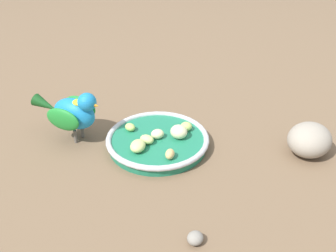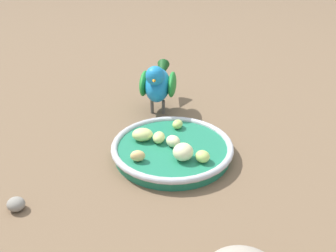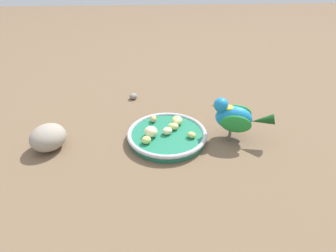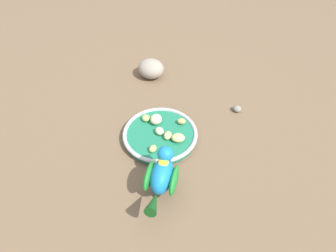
% 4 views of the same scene
% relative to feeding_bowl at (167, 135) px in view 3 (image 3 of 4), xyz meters
% --- Properties ---
extents(ground_plane, '(4.00, 4.00, 0.00)m').
position_rel_feeding_bowl_xyz_m(ground_plane, '(0.02, -0.02, -0.01)').
color(ground_plane, brown).
extents(feeding_bowl, '(0.23, 0.23, 0.03)m').
position_rel_feeding_bowl_xyz_m(feeding_bowl, '(0.00, 0.00, 0.00)').
color(feeding_bowl, '#1E7251').
rests_on(feeding_bowl, ground_plane).
extents(apple_piece_0, '(0.04, 0.04, 0.02)m').
position_rel_feeding_bowl_xyz_m(apple_piece_0, '(0.00, 0.00, 0.02)').
color(apple_piece_0, beige).
rests_on(apple_piece_0, feeding_bowl).
extents(apple_piece_1, '(0.05, 0.05, 0.03)m').
position_rel_feeding_bowl_xyz_m(apple_piece_1, '(0.01, -0.05, 0.02)').
color(apple_piece_1, beige).
rests_on(apple_piece_1, feeding_bowl).
extents(apple_piece_2, '(0.04, 0.04, 0.02)m').
position_rel_feeding_bowl_xyz_m(apple_piece_2, '(-0.05, 0.03, 0.02)').
color(apple_piece_2, '#C6D17A').
rests_on(apple_piece_2, feeding_bowl).
extents(apple_piece_3, '(0.03, 0.04, 0.02)m').
position_rel_feeding_bowl_xyz_m(apple_piece_3, '(-0.02, 0.02, 0.02)').
color(apple_piece_3, '#C6D17A').
rests_on(apple_piece_3, feeding_bowl).
extents(apple_piece_4, '(0.03, 0.02, 0.02)m').
position_rel_feeding_bowl_xyz_m(apple_piece_4, '(-0.07, -0.04, 0.02)').
color(apple_piece_4, tan).
rests_on(apple_piece_4, feeding_bowl).
extents(apple_piece_5, '(0.03, 0.03, 0.02)m').
position_rel_feeding_bowl_xyz_m(apple_piece_5, '(0.02, 0.07, 0.01)').
color(apple_piece_5, '#B2CC66').
rests_on(apple_piece_5, feeding_bowl).
extents(apple_piece_6, '(0.03, 0.03, 0.02)m').
position_rel_feeding_bowl_xyz_m(apple_piece_6, '(0.04, -0.06, 0.02)').
color(apple_piece_6, '#B2CC66').
rests_on(apple_piece_6, feeding_bowl).
extents(parrot, '(0.10, 0.18, 0.12)m').
position_rel_feeding_bowl_xyz_m(parrot, '(0.00, 0.19, 0.06)').
color(parrot, '#59544C').
rests_on(parrot, ground_plane).
extents(rock_large, '(0.13, 0.13, 0.07)m').
position_rel_feeding_bowl_xyz_m(rock_large, '(0.02, -0.32, 0.02)').
color(rock_large, gray).
rests_on(rock_large, ground_plane).
extents(pebble_0, '(0.04, 0.04, 0.02)m').
position_rel_feeding_bowl_xyz_m(pebble_0, '(-0.26, -0.11, -0.00)').
color(pebble_0, gray).
rests_on(pebble_0, ground_plane).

